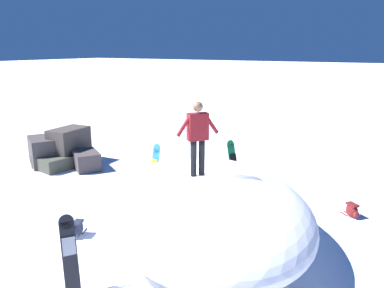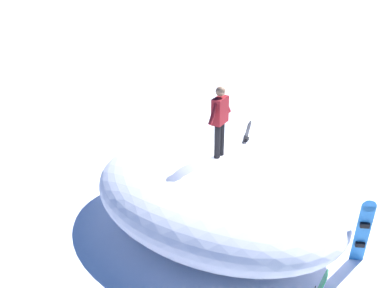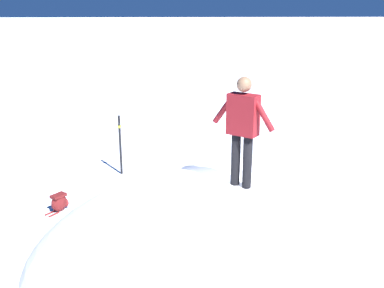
{
  "view_description": "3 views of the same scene",
  "coord_description": "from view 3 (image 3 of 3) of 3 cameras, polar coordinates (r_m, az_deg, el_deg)",
  "views": [
    {
      "loc": [
        7.5,
        4.22,
        4.62
      ],
      "look_at": [
        0.39,
        -0.03,
        2.53
      ],
      "focal_mm": 36.1,
      "sensor_mm": 36.0,
      "label": 1
    },
    {
      "loc": [
        -9.94,
        1.81,
        6.74
      ],
      "look_at": [
        0.17,
        0.69,
        2.16
      ],
      "focal_mm": 46.31,
      "sensor_mm": 36.0,
      "label": 2
    },
    {
      "loc": [
        -0.74,
        -6.32,
        4.51
      ],
      "look_at": [
        -0.46,
        0.66,
        2.27
      ],
      "focal_mm": 42.15,
      "sensor_mm": 36.0,
      "label": 3
    }
  ],
  "objects": [
    {
      "name": "ground",
      "position": [
        7.8,
        3.71,
        -17.58
      ],
      "size": [
        240.0,
        240.0,
        0.0
      ],
      "primitive_type": "plane",
      "color": "white"
    },
    {
      "name": "snow_mound",
      "position": [
        7.45,
        3.72,
        -11.32
      ],
      "size": [
        7.94,
        7.77,
        1.79
      ],
      "primitive_type": "ellipsoid",
      "rotation": [
        0.0,
        0.0,
        0.72
      ],
      "color": "white",
      "rests_on": "ground"
    },
    {
      "name": "snowboarder_standing",
      "position": [
        6.69,
        6.44,
        2.4
      ],
      "size": [
        0.87,
        0.68,
        1.68
      ],
      "color": "black",
      "rests_on": "snow_mound"
    },
    {
      "name": "backpack_far",
      "position": [
        10.54,
        -16.43,
        -7.08
      ],
      "size": [
        0.49,
        0.56,
        0.41
      ],
      "color": "maroon",
      "rests_on": "ground"
    },
    {
      "name": "trail_marker_pole",
      "position": [
        12.13,
        -9.07,
        0.04
      ],
      "size": [
        0.1,
        0.1,
        1.63
      ],
      "color": "black",
      "rests_on": "ground"
    }
  ]
}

